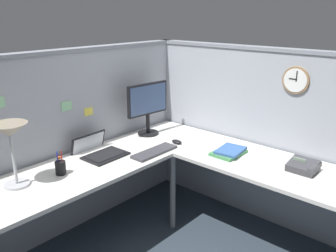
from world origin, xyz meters
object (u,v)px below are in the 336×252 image
object	(u,v)px
keyboard	(154,152)
office_phone	(304,167)
monitor	(148,105)
laptop	(98,151)
pen_cup	(61,167)
computer_mouse	(177,142)
wall_clock	(296,80)
desk_lamp_dome	(10,135)
book_stack	(229,152)

from	to	relation	value
keyboard	office_phone	xyz separation A→B (m)	(0.48, -1.08, 0.03)
monitor	laptop	xyz separation A→B (m)	(-0.63, -0.03, -0.27)
laptop	pen_cup	world-z (taller)	pen_cup
computer_mouse	wall_clock	bearing A→B (deg)	-59.97
monitor	wall_clock	bearing A→B (deg)	-68.79
laptop	keyboard	xyz separation A→B (m)	(0.32, -0.34, -0.01)
pen_cup	wall_clock	bearing A→B (deg)	-34.92
keyboard	pen_cup	distance (m)	0.78
computer_mouse	desk_lamp_dome	size ratio (longest dim) A/B	0.23
keyboard	pen_cup	bearing A→B (deg)	162.66
pen_cup	wall_clock	xyz separation A→B (m)	(1.52, -1.06, 0.56)
laptop	pen_cup	xyz separation A→B (m)	(-0.42, -0.11, 0.03)
monitor	office_phone	distance (m)	1.49
desk_lamp_dome	office_phone	bearing A→B (deg)	-42.30
book_stack	laptop	bearing A→B (deg)	131.08
monitor	keyboard	bearing A→B (deg)	-129.37
monitor	laptop	size ratio (longest dim) A/B	1.28
laptop	desk_lamp_dome	distance (m)	0.80
laptop	office_phone	distance (m)	1.63
monitor	pen_cup	world-z (taller)	monitor
desk_lamp_dome	pen_cup	size ratio (longest dim) A/B	2.47
wall_clock	monitor	bearing A→B (deg)	111.21
book_stack	keyboard	bearing A→B (deg)	129.45
computer_mouse	desk_lamp_dome	world-z (taller)	desk_lamp_dome
office_phone	book_stack	bearing A→B (deg)	97.54
keyboard	computer_mouse	world-z (taller)	computer_mouse
monitor	computer_mouse	bearing A→B (deg)	-92.04
desk_lamp_dome	book_stack	distance (m)	1.68
pen_cup	book_stack	world-z (taller)	pen_cup
laptop	wall_clock	distance (m)	1.71
monitor	computer_mouse	xyz separation A→B (m)	(-0.01, -0.37, -0.28)
desk_lamp_dome	monitor	bearing A→B (deg)	3.08
office_phone	book_stack	world-z (taller)	office_phone
desk_lamp_dome	pen_cup	world-z (taller)	desk_lamp_dome
desk_lamp_dome	book_stack	bearing A→B (deg)	-28.68
wall_clock	book_stack	bearing A→B (deg)	137.91
monitor	pen_cup	distance (m)	1.09
pen_cup	book_stack	size ratio (longest dim) A/B	0.61
office_phone	laptop	bearing A→B (deg)	119.36
keyboard	wall_clock	bearing A→B (deg)	-46.47
desk_lamp_dome	wall_clock	bearing A→B (deg)	-31.86
pen_cup	desk_lamp_dome	bearing A→B (deg)	167.01
pen_cup	keyboard	bearing A→B (deg)	-17.61
monitor	keyboard	distance (m)	0.56
computer_mouse	book_stack	bearing A→B (deg)	-78.37
keyboard	book_stack	distance (m)	0.63
desk_lamp_dome	laptop	bearing A→B (deg)	3.11
computer_mouse	book_stack	xyz separation A→B (m)	(0.10, -0.49, 0.00)
laptop	computer_mouse	size ratio (longest dim) A/B	3.74
laptop	computer_mouse	bearing A→B (deg)	-28.66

